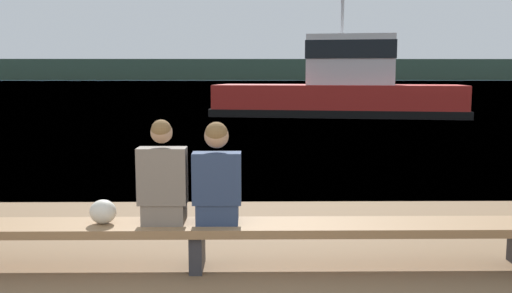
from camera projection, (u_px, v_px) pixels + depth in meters
The scene contains 7 objects.
water_surface at pixel (246, 82), 127.28m from camera, with size 240.00×240.00×0.00m, color #426B8E.
far_shoreline at pixel (247, 70), 184.62m from camera, with size 600.00×12.00×6.57m, color #2D3D2D.
bench_main at pixel (197, 231), 5.38m from camera, with size 6.83×0.52×0.44m.
person_left at pixel (163, 180), 5.32m from camera, with size 0.45×0.38×0.99m.
person_right at pixel (217, 179), 5.32m from camera, with size 0.45×0.39×0.97m.
shopping_bag at pixel (103, 212), 5.35m from camera, with size 0.25×0.21×0.23m.
tugboat_red at pixel (341, 91), 25.15m from camera, with size 11.34×5.25×6.31m.
Camera 1 is at (0.61, -3.02, 1.84)m, focal length 40.00 mm.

